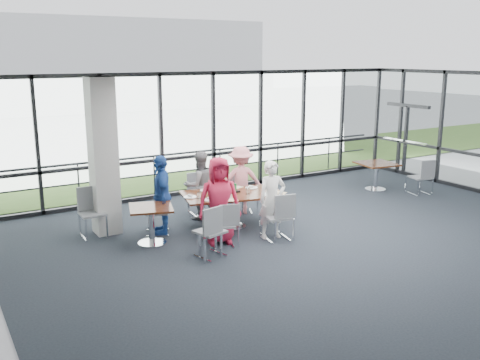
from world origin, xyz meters
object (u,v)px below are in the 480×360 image
chair_main_nl (223,225)px  chair_spare_lb (93,214)px  diner_near_right (272,200)px  chair_spare_la (210,232)px  diner_far_left (200,185)px  diner_far_right (241,180)px  chair_main_fl (201,195)px  chair_main_fr (243,195)px  diner_near_left (219,200)px  chair_spare_r (420,177)px  main_table (233,198)px  structural_column (103,157)px  side_table_left (151,213)px  chair_main_nr (277,217)px  side_table_right (377,167)px  chair_main_end (157,211)px  diner_end (162,195)px

chair_main_nl → chair_spare_lb: chair_spare_lb is taller
diner_near_right → chair_spare_lb: bearing=156.8°
chair_spare_lb → chair_spare_la: bearing=125.8°
diner_far_left → diner_far_right: diner_far_right is taller
chair_main_fl → chair_main_fr: bearing=166.1°
chair_main_fr → chair_spare_lb: bearing=23.9°
chair_main_fr → diner_near_left: bearing=70.8°
diner_near_left → chair_spare_r: (6.34, 0.54, -0.40)m
main_table → diner_far_left: size_ratio=1.50×
structural_column → chair_main_nl: 2.83m
structural_column → side_table_left: (0.54, -1.13, -0.97)m
diner_far_right → chair_main_nr: bearing=100.7°
structural_column → diner_far_right: bearing=-4.3°
diner_far_right → chair_main_nl: 2.28m
side_table_left → side_table_right: 6.93m
main_table → chair_spare_lb: 2.90m
main_table → side_table_right: same height
chair_main_fl → chair_main_end: size_ratio=0.98×
side_table_left → chair_main_fr: (2.65, 0.91, -0.20)m
side_table_right → diner_near_left: (-5.70, -1.49, 0.21)m
main_table → diner_far_right: bearing=63.1°
side_table_left → chair_main_fr: 2.81m
diner_end → chair_main_fr: (2.22, 0.43, -0.40)m
diner_far_left → chair_main_nl: bearing=79.5°
chair_main_fl → chair_spare_la: 2.68m
chair_main_fl → diner_far_left: bearing=64.2°
diner_near_left → chair_main_end: diner_near_left is taller
main_table → side_table_left: size_ratio=2.26×
diner_near_left → chair_spare_la: 0.87m
side_table_left → chair_spare_lb: bearing=131.9°
diner_near_right → diner_far_right: bearing=86.9°
side_table_right → chair_spare_la: (-6.22, -2.08, -0.16)m
main_table → chair_main_fr: bearing=60.7°
diner_far_left → chair_main_fl: bearing=-119.3°
chair_main_nl → chair_spare_la: chair_spare_la is taller
diner_near_left → chair_main_end: bearing=142.2°
chair_main_nl → chair_spare_r: chair_spare_r is taller
diner_far_right → chair_spare_r: size_ratio=1.71×
diner_far_right → chair_main_end: diner_far_right is taller
structural_column → diner_near_right: 3.52m
side_table_left → chair_spare_la: 1.38m
diner_far_right → chair_main_fl: diner_far_right is taller
structural_column → main_table: bearing=-23.5°
chair_main_fl → chair_main_nl: bearing=80.4°
chair_spare_la → chair_main_fl: bearing=51.8°
diner_end → chair_spare_r: size_ratio=1.79×
chair_main_nl → chair_main_fr: 2.31m
diner_end → chair_spare_lb: (-1.30, 0.49, -0.33)m
main_table → diner_near_left: size_ratio=1.35×
diner_near_right → chair_spare_lb: diner_near_right is taller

